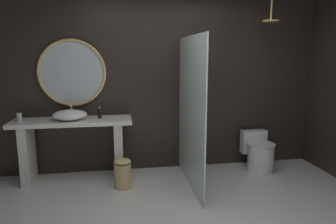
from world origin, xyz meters
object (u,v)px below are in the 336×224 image
Objects in this scene: round_wall_mirror at (72,73)px; toilet at (259,153)px; vessel_sink at (70,115)px; tumbler_cup at (19,117)px; rain_shower_head at (271,19)px; soap_dispenser at (100,113)px; waste_bin at (123,173)px.

toilet is (2.64, -0.30, -1.19)m from round_wall_mirror.
vessel_sink is at bearing -95.56° from round_wall_mirror.
vessel_sink is 0.80× the size of toilet.
toilet is (3.30, -0.08, -0.64)m from tumbler_cup.
tumbler_cup is 3.58m from rain_shower_head.
tumbler_cup is 0.89m from round_wall_mirror.
round_wall_mirror is at bearing 18.56° from tumbler_cup.
tumbler_cup is 0.68× the size of soap_dispenser.
vessel_sink is 2.99m from rain_shower_head.
toilet reaches higher than waste_bin.
tumbler_cup is 1.52m from waste_bin.
soap_dispenser is at bearing 1.63° from tumbler_cup.
rain_shower_head reaches higher than toilet.
rain_shower_head is at bearing -7.41° from round_wall_mirror.
rain_shower_head is at bearing -2.19° from tumbler_cup.
soap_dispenser is at bearing 176.15° from rain_shower_head.
vessel_sink reaches higher than soap_dispenser.
soap_dispenser is 2.38m from toilet.
vessel_sink reaches higher than waste_bin.
round_wall_mirror is at bearing 173.43° from toilet.
vessel_sink is 0.48× the size of round_wall_mirror.
round_wall_mirror is (-0.36, 0.19, 0.53)m from soap_dispenser.
rain_shower_head reaches higher than tumbler_cup.
vessel_sink is 0.64m from tumbler_cup.
waste_bin is (0.28, -0.41, -0.72)m from soap_dispenser.
rain_shower_head is (2.71, -0.10, 1.26)m from vessel_sink.
vessel_sink is at bearing 178.84° from toilet.
vessel_sink is 0.59m from round_wall_mirror.
waste_bin is (0.66, -0.35, -0.71)m from vessel_sink.
toilet is (2.67, -0.05, -0.65)m from vessel_sink.
round_wall_mirror is 2.80m from rain_shower_head.
vessel_sink is 1.20× the size of rain_shower_head.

